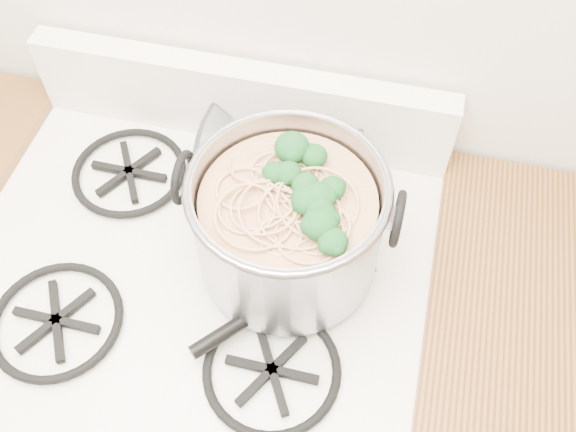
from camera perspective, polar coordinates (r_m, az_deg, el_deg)
The scene contains 5 objects.
gas_range at distance 1.48m, azimuth -6.20°, elevation -13.63°, with size 0.76×0.66×0.92m.
counter_left at distance 1.63m, azimuth -23.59°, elevation -8.31°, with size 0.25×0.65×0.92m.
stock_pot at distance 0.95m, azimuth -0.00°, elevation -0.65°, with size 0.32×0.29×0.20m.
spatula at distance 1.01m, azimuth 3.91°, elevation -4.38°, with size 0.29×0.31×0.02m, color black, non-canonical shape.
glass_bowl at distance 1.14m, azimuth -0.72°, elevation 5.39°, with size 0.11×0.11×0.03m, color white.
Camera 1 is at (0.27, 0.78, 1.81)m, focal length 40.00 mm.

